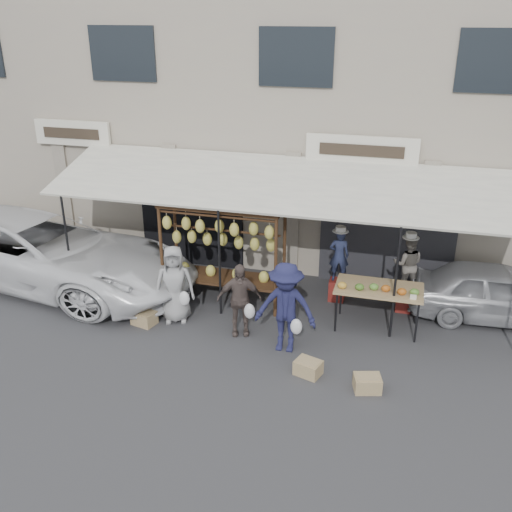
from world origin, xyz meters
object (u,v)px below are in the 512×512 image
at_px(produce_table, 379,290).
at_px(vendor_left, 339,255).
at_px(vendor_right, 408,264).
at_px(customer_right, 286,308).
at_px(customer_left, 175,284).
at_px(van, 31,233).
at_px(crate_near_a, 308,368).
at_px(banana_rack, 222,235).
at_px(crate_far, 144,318).
at_px(crate_near_b, 367,383).
at_px(sedan, 497,292).
at_px(customer_mid, 239,300).

bearing_deg(produce_table, vendor_left, 132.08).
relative_size(vendor_right, customer_right, 0.71).
relative_size(customer_left, van, 0.29).
xyz_separation_m(produce_table, vendor_left, (-0.94, 1.04, 0.19)).
distance_m(vendor_right, crate_near_a, 3.36).
distance_m(banana_rack, vendor_right, 3.91).
bearing_deg(customer_right, crate_far, 175.84).
distance_m(vendor_right, crate_near_b, 3.21).
bearing_deg(sedan, customer_left, 102.22).
distance_m(vendor_left, customer_left, 3.56).
distance_m(customer_left, van, 4.09).
height_order(vendor_right, crate_near_a, vendor_right).
xyz_separation_m(crate_near_a, van, (-6.95, 2.13, 1.03)).
relative_size(crate_near_b, crate_far, 0.97).
bearing_deg(customer_right, sedan, 29.50).
bearing_deg(customer_mid, customer_left, 154.59).
xyz_separation_m(banana_rack, van, (-4.65, -0.09, -0.40)).
relative_size(crate_near_a, sedan, 0.13).
bearing_deg(crate_near_a, van, 162.94).
bearing_deg(vendor_right, customer_left, 17.91).
bearing_deg(crate_near_b, sedan, 54.13).
xyz_separation_m(customer_right, sedan, (3.92, 2.31, -0.29)).
height_order(vendor_left, customer_mid, vendor_left).
bearing_deg(sedan, vendor_right, 90.94).
bearing_deg(vendor_left, customer_mid, 41.66).
xyz_separation_m(vendor_right, crate_far, (-5.08, -2.00, -0.94)).
relative_size(customer_mid, crate_near_b, 3.36).
xyz_separation_m(produce_table, van, (-7.97, 0.21, 0.29)).
bearing_deg(crate_far, van, 159.28).
relative_size(banana_rack, customer_right, 1.47).
height_order(produce_table, customer_right, customer_right).
xyz_separation_m(banana_rack, customer_left, (-0.68, -1.04, -0.74)).
bearing_deg(crate_near_b, produce_table, 90.53).
distance_m(produce_table, van, 7.98).
height_order(customer_mid, crate_far, customer_mid).
height_order(banana_rack, crate_near_b, banana_rack).
xyz_separation_m(banana_rack, customer_mid, (0.73, -1.21, -0.82)).
distance_m(crate_near_b, van, 8.39).
distance_m(banana_rack, customer_left, 1.45).
distance_m(customer_left, crate_far, 0.95).
height_order(vendor_left, sedan, vendor_left).
height_order(customer_left, sedan, customer_left).
xyz_separation_m(vendor_left, customer_right, (-0.66, -2.28, -0.18)).
xyz_separation_m(customer_right, crate_far, (-2.98, 0.16, -0.75)).
relative_size(crate_near_a, van, 0.08).
xyz_separation_m(crate_near_b, van, (-7.99, 2.32, 1.03)).
relative_size(banana_rack, vendor_right, 2.08).
bearing_deg(crate_far, customer_right, -3.15).
bearing_deg(customer_right, produce_table, 36.73).
distance_m(crate_near_a, crate_far, 3.65).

